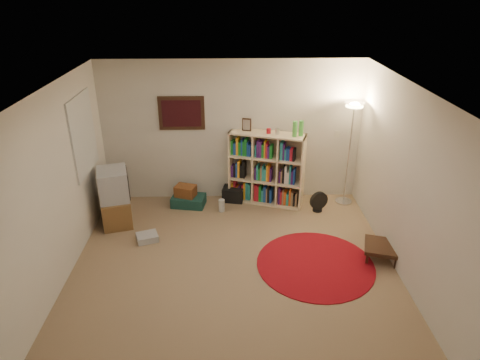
# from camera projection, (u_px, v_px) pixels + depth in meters

# --- Properties ---
(room) EXTENTS (4.54, 4.54, 2.54)m
(room) POSITION_uv_depth(u_px,v_px,m) (229.00, 187.00, 5.45)
(room) COLOR #8B6F51
(room) RESTS_ON ground
(bookshelf) EXTENTS (1.36, 0.76, 1.56)m
(bookshelf) POSITION_uv_depth(u_px,v_px,m) (266.00, 169.00, 7.51)
(bookshelf) COLOR #FFDCAA
(bookshelf) RESTS_ON ground
(floor_lamp) EXTENTS (0.43, 0.43, 1.84)m
(floor_lamp) POSITION_uv_depth(u_px,v_px,m) (353.00, 121.00, 7.10)
(floor_lamp) COLOR silver
(floor_lamp) RESTS_ON ground
(floor_fan) EXTENTS (0.32, 0.22, 0.37)m
(floor_fan) POSITION_uv_depth(u_px,v_px,m) (319.00, 202.00, 7.37)
(floor_fan) COLOR black
(floor_fan) RESTS_ON ground
(tv_stand) EXTENTS (0.60, 0.74, 0.95)m
(tv_stand) POSITION_uv_depth(u_px,v_px,m) (115.00, 198.00, 6.92)
(tv_stand) COLOR brown
(tv_stand) RESTS_ON ground
(dvd_box) EXTENTS (0.38, 0.35, 0.10)m
(dvd_box) POSITION_uv_depth(u_px,v_px,m) (147.00, 237.00, 6.59)
(dvd_box) COLOR #ACACB1
(dvd_box) RESTS_ON ground
(suitcase) EXTENTS (0.62, 0.46, 0.18)m
(suitcase) POSITION_uv_depth(u_px,v_px,m) (189.00, 201.00, 7.60)
(suitcase) COLOR #153A34
(suitcase) RESTS_ON ground
(wicker_basket) EXTENTS (0.41, 0.35, 0.20)m
(wicker_basket) POSITION_uv_depth(u_px,v_px,m) (186.00, 191.00, 7.52)
(wicker_basket) COLOR brown
(wicker_basket) RESTS_ON suitcase
(duffel_bag) EXTENTS (0.42, 0.37, 0.26)m
(duffel_bag) POSITION_uv_depth(u_px,v_px,m) (233.00, 194.00, 7.77)
(duffel_bag) COLOR black
(duffel_bag) RESTS_ON ground
(paper_towel) EXTENTS (0.12, 0.12, 0.22)m
(paper_towel) POSITION_uv_depth(u_px,v_px,m) (222.00, 205.00, 7.40)
(paper_towel) COLOR silver
(paper_towel) RESTS_ON ground
(red_rug) EXTENTS (1.66, 1.66, 0.01)m
(red_rug) POSITION_uv_depth(u_px,v_px,m) (315.00, 264.00, 6.04)
(red_rug) COLOR maroon
(red_rug) RESTS_ON ground
(side_table) EXTENTS (0.60, 0.60, 0.22)m
(side_table) POSITION_uv_depth(u_px,v_px,m) (382.00, 247.00, 6.11)
(side_table) COLOR black
(side_table) RESTS_ON ground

